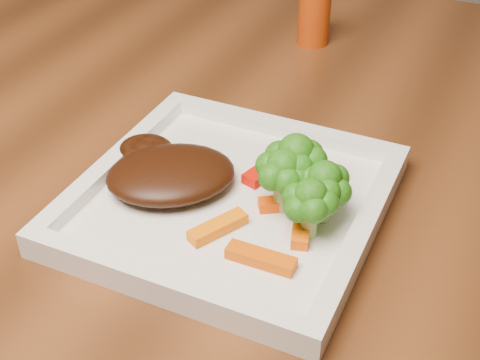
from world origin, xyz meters
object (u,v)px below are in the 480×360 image
at_px(plate, 230,204).
at_px(steak, 171,174).
at_px(dining_table, 245,331).
at_px(spice_shaker, 314,11).

height_order(plate, steak, steak).
height_order(dining_table, steak, steak).
bearing_deg(spice_shaker, dining_table, -91.48).
height_order(dining_table, spice_shaker, spice_shaker).
bearing_deg(dining_table, spice_shaker, 88.52).
xyz_separation_m(steak, spice_shaker, (0.00, 0.38, 0.02)).
xyz_separation_m(dining_table, steak, (0.00, -0.17, 0.40)).
bearing_deg(steak, spice_shaker, 89.29).
height_order(plate, spice_shaker, spice_shaker).
xyz_separation_m(dining_table, plate, (0.06, -0.17, 0.38)).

